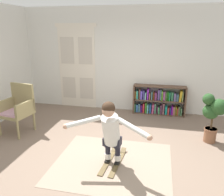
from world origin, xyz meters
TOP-DOWN VIEW (x-y plane):
  - ground_plane at (0.00, 0.00)m, footprint 7.20×7.20m
  - back_wall at (0.00, 2.60)m, footprint 6.00×0.10m
  - double_door at (-1.44, 2.54)m, footprint 1.22×0.05m
  - rug at (0.24, -0.29)m, footprint 2.03×1.77m
  - bookshelf at (0.98, 2.39)m, footprint 1.42×0.30m
  - wicker_chair at (-2.14, 0.54)m, footprint 0.68×0.68m
  - potted_plant at (2.06, 0.94)m, footprint 0.48×0.45m
  - skis_pair at (0.25, -0.26)m, footprint 0.34×0.92m
  - person_skier at (0.23, -0.42)m, footprint 1.44×0.62m

SIDE VIEW (x-z plane):
  - ground_plane at x=0.00m, z-range 0.00..0.00m
  - rug at x=0.24m, z-range 0.00..0.01m
  - skis_pair at x=0.25m, z-range -0.01..0.06m
  - bookshelf at x=0.98m, z-range -0.04..0.77m
  - wicker_chair at x=-2.14m, z-range 0.03..1.13m
  - potted_plant at x=2.06m, z-range 0.12..1.16m
  - person_skier at x=0.23m, z-range 0.14..1.28m
  - double_door at x=-1.44m, z-range 0.01..2.46m
  - back_wall at x=0.00m, z-range 0.00..2.90m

